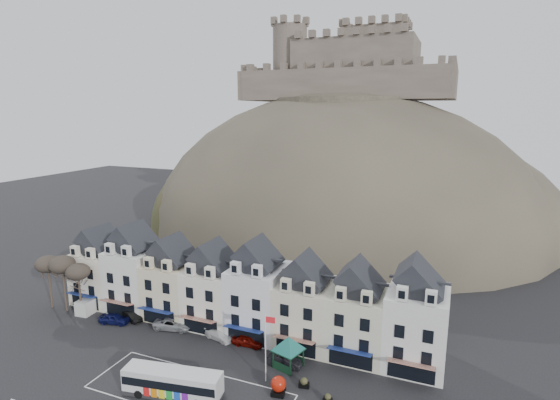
# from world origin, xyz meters

# --- Properties ---
(ground) EXTENTS (300.00, 300.00, 0.00)m
(ground) POSITION_xyz_m (0.00, 0.00, 0.00)
(ground) COLOR black
(ground) RESTS_ON ground
(coach_bay_markings) EXTENTS (22.00, 7.50, 0.01)m
(coach_bay_markings) POSITION_xyz_m (2.00, 1.25, 0.00)
(coach_bay_markings) COLOR silver
(coach_bay_markings) RESTS_ON ground
(townhouse_terrace) EXTENTS (54.40, 9.35, 11.80)m
(townhouse_terrace) POSITION_xyz_m (0.15, 15.97, 5.30)
(townhouse_terrace) COLOR #ECE5CD
(townhouse_terrace) RESTS_ON ground
(castle_hill) EXTENTS (100.00, 76.00, 68.00)m
(castle_hill) POSITION_xyz_m (1.25, 68.95, 0.11)
(castle_hill) COLOR #3E3A30
(castle_hill) RESTS_ON ground
(castle) EXTENTS (50.20, 22.20, 22.00)m
(castle) POSITION_xyz_m (0.51, 75.93, 40.19)
(castle) COLOR brown
(castle) RESTS_ON ground
(tree_left_far) EXTENTS (3.61, 3.61, 8.24)m
(tree_left_far) POSITION_xyz_m (-29.00, 10.50, 6.90)
(tree_left_far) COLOR #332A20
(tree_left_far) RESTS_ON ground
(tree_left_mid) EXTENTS (3.78, 3.78, 8.64)m
(tree_left_mid) POSITION_xyz_m (-26.00, 10.50, 7.24)
(tree_left_mid) COLOR #332A20
(tree_left_mid) RESTS_ON ground
(tree_left_near) EXTENTS (3.43, 3.43, 7.84)m
(tree_left_near) POSITION_xyz_m (-23.00, 10.50, 6.55)
(tree_left_near) COLOR #332A20
(tree_left_near) RESTS_ON ground
(bus) EXTENTS (10.83, 4.17, 2.98)m
(bus) POSITION_xyz_m (0.89, -0.06, 1.65)
(bus) COLOR #262628
(bus) RESTS_ON ground
(bus_shelter) EXTENTS (5.87, 5.87, 3.88)m
(bus_shelter) POSITION_xyz_m (10.21, 9.49, 3.02)
(bus_shelter) COLOR black
(bus_shelter) RESTS_ON ground
(red_buoy) EXTENTS (1.66, 1.66, 2.05)m
(red_buoy) POSITION_xyz_m (11.06, 4.42, 1.05)
(red_buoy) COLOR black
(red_buoy) RESTS_ON ground
(flagpole) EXTENTS (1.16, 0.20, 8.06)m
(flagpole) POSITION_xyz_m (8.96, 6.01, 4.60)
(flagpole) COLOR silver
(flagpole) RESTS_ON ground
(white_van) EXTENTS (2.44, 4.87, 2.15)m
(white_van) POSITION_xyz_m (-22.60, 12.00, 1.08)
(white_van) COLOR silver
(white_van) RESTS_ON ground
(planter_west) EXTENTS (1.23, 0.80, 1.15)m
(planter_west) POSITION_xyz_m (13.18, 6.56, 0.55)
(planter_west) COLOR black
(planter_west) RESTS_ON ground
(planter_east) EXTENTS (1.00, 0.67, 0.96)m
(planter_east) POSITION_xyz_m (16.27, 5.19, 0.46)
(planter_east) COLOR black
(planter_east) RESTS_ON ground
(car_navy) EXTENTS (4.54, 2.60, 1.45)m
(car_navy) POSITION_xyz_m (-16.45, 10.08, 0.73)
(car_navy) COLOR #0D1144
(car_navy) RESTS_ON ground
(car_black) EXTENTS (4.11, 2.75, 1.28)m
(car_black) POSITION_xyz_m (-14.80, 11.86, 0.64)
(car_black) COLOR black
(car_black) RESTS_ON ground
(car_silver) EXTENTS (5.76, 3.58, 1.51)m
(car_silver) POSITION_xyz_m (-7.79, 12.00, 0.76)
(car_silver) COLOR #9B9FA3
(car_silver) RESTS_ON ground
(car_white) EXTENTS (4.60, 2.76, 1.25)m
(car_white) POSITION_xyz_m (-0.54, 12.00, 0.62)
(car_white) COLOR white
(car_white) RESTS_ON ground
(car_maroon) EXTENTS (4.22, 1.88, 1.41)m
(car_maroon) POSITION_xyz_m (3.70, 12.00, 0.71)
(car_maroon) COLOR #600A05
(car_maroon) RESTS_ON ground
(car_charcoal) EXTENTS (4.20, 1.60, 1.37)m
(car_charcoal) POSITION_xyz_m (9.70, 9.50, 0.68)
(car_charcoal) COLOR black
(car_charcoal) RESTS_ON ground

